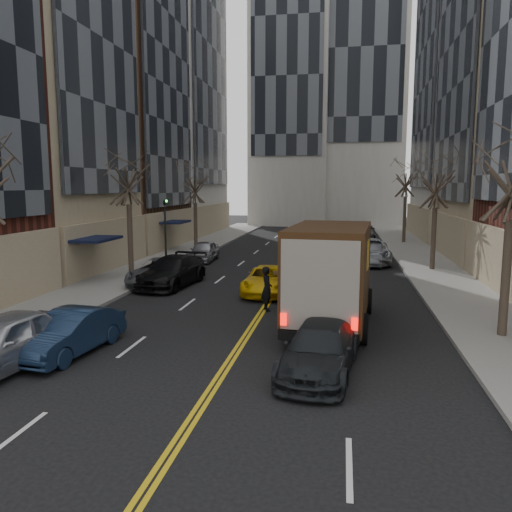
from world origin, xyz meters
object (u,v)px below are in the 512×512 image
at_px(ups_truck, 331,276).
at_px(taxi, 268,280).
at_px(pedestrian, 267,289).
at_px(observer_sedan, 320,349).

xyz_separation_m(ups_truck, taxi, (-3.18, 5.38, -1.29)).
relative_size(ups_truck, pedestrian, 3.82).
height_order(ups_truck, taxi, ups_truck).
xyz_separation_m(ups_truck, observer_sedan, (-0.17, -4.78, -1.26)).
bearing_deg(pedestrian, observer_sedan, 176.15).
bearing_deg(taxi, pedestrian, -83.11).
distance_m(observer_sedan, taxi, 10.60).
height_order(taxi, pedestrian, pedestrian).
xyz_separation_m(observer_sedan, taxi, (-3.01, 10.17, -0.02)).
height_order(observer_sedan, pedestrian, pedestrian).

